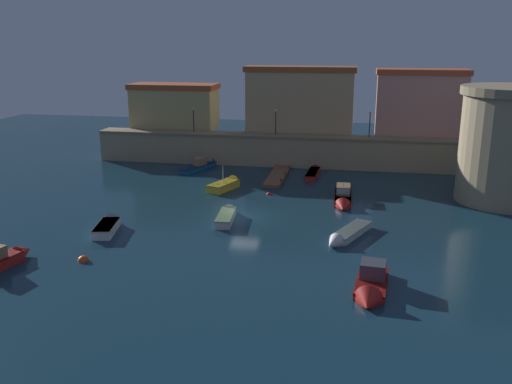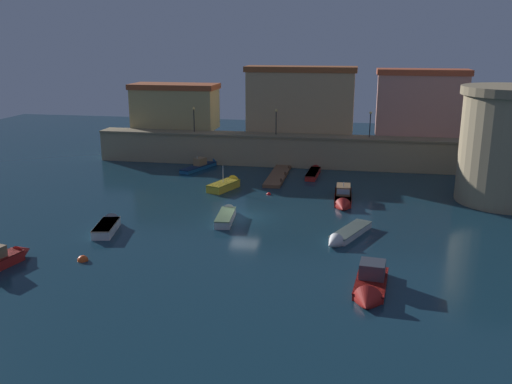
{
  "view_description": "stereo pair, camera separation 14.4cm",
  "coord_description": "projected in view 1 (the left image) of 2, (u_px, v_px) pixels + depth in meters",
  "views": [
    {
      "loc": [
        9.53,
        -45.92,
        15.34
      ],
      "look_at": [
        0.0,
        5.57,
        0.84
      ],
      "focal_mm": 38.81,
      "sensor_mm": 36.0,
      "label": 1
    },
    {
      "loc": [
        9.67,
        -45.9,
        15.34
      ],
      "look_at": [
        0.0,
        5.57,
        0.84
      ],
      "focal_mm": 38.81,
      "sensor_mm": 36.0,
      "label": 2
    }
  ],
  "objects": [
    {
      "name": "ground_plane",
      "position": [
        245.0,
        217.0,
        49.28
      ],
      "size": [
        121.06,
        121.06,
        0.0
      ],
      "primitive_type": "plane",
      "color": "#112D3D"
    },
    {
      "name": "quay_wall",
      "position": [
        279.0,
        150.0,
        69.17
      ],
      "size": [
        46.69,
        3.04,
        3.91
      ],
      "color": "#9E8966",
      "rests_on": "ground"
    },
    {
      "name": "old_town_backdrop",
      "position": [
        296.0,
        103.0,
        70.66
      ],
      "size": [
        42.99,
        5.07,
        8.39
      ],
      "color": "tan",
      "rests_on": "ground"
    },
    {
      "name": "fortress_tower",
      "position": [
        509.0,
        145.0,
        52.66
      ],
      "size": [
        9.71,
        9.71,
        11.13
      ],
      "color": "#9E8966",
      "rests_on": "ground"
    },
    {
      "name": "pier_dock",
      "position": [
        278.0,
        176.0,
        63.55
      ],
      "size": [
        1.87,
        9.86,
        0.7
      ],
      "color": "brown",
      "rests_on": "ground"
    },
    {
      "name": "quay_lamp_0",
      "position": [
        193.0,
        115.0,
        70.03
      ],
      "size": [
        0.32,
        0.32,
        3.11
      ],
      "color": "black",
      "rests_on": "quay_wall"
    },
    {
      "name": "quay_lamp_1",
      "position": [
        276.0,
        117.0,
        68.17
      ],
      "size": [
        0.32,
        0.32,
        3.14
      ],
      "color": "black",
      "rests_on": "quay_wall"
    },
    {
      "name": "quay_lamp_2",
      "position": [
        370.0,
        120.0,
        66.18
      ],
      "size": [
        0.32,
        0.32,
        3.11
      ],
      "color": "black",
      "rests_on": "quay_wall"
    },
    {
      "name": "moored_boat_0",
      "position": [
        2.0,
        259.0,
        38.52
      ],
      "size": [
        2.34,
        5.58,
        1.78
      ],
      "rotation": [
        0.0,
        0.0,
        1.36
      ],
      "color": "red",
      "rests_on": "ground"
    },
    {
      "name": "moored_boat_1",
      "position": [
        345.0,
        235.0,
        43.89
      ],
      "size": [
        3.91,
        6.66,
        1.32
      ],
      "rotation": [
        0.0,
        0.0,
        -1.98
      ],
      "color": "silver",
      "rests_on": "ground"
    },
    {
      "name": "moored_boat_2",
      "position": [
        227.0,
        184.0,
        58.88
      ],
      "size": [
        3.29,
        5.31,
        2.97
      ],
      "rotation": [
        0.0,
        0.0,
        1.21
      ],
      "color": "gold",
      "rests_on": "ground"
    },
    {
      "name": "moored_boat_3",
      "position": [
        371.0,
        287.0,
        34.54
      ],
      "size": [
        2.43,
        6.09,
        2.14
      ],
      "rotation": [
        0.0,
        0.0,
        -1.67
      ],
      "color": "red",
      "rests_on": "ground"
    },
    {
      "name": "moored_boat_4",
      "position": [
        109.0,
        225.0,
        46.06
      ],
      "size": [
        2.36,
        5.18,
        1.37
      ],
      "rotation": [
        0.0,
        0.0,
        1.76
      ],
      "color": "white",
      "rests_on": "ground"
    },
    {
      "name": "moored_boat_5",
      "position": [
        343.0,
        198.0,
        53.73
      ],
      "size": [
        1.77,
        7.19,
        2.34
      ],
      "rotation": [
        0.0,
        0.0,
        -1.55
      ],
      "color": "red",
      "rests_on": "ground"
    },
    {
      "name": "moored_boat_6",
      "position": [
        203.0,
        165.0,
        68.3
      ],
      "size": [
        3.7,
        7.27,
        2.06
      ],
      "rotation": [
        0.0,
        0.0,
        1.22
      ],
      "color": "#195689",
      "rests_on": "ground"
    },
    {
      "name": "moored_boat_7",
      "position": [
        314.0,
        172.0,
        64.81
      ],
      "size": [
        1.42,
        6.55,
        1.06
      ],
      "rotation": [
        0.0,
        0.0,
        1.52
      ],
      "color": "red",
      "rests_on": "ground"
    },
    {
      "name": "moored_boat_8",
      "position": [
        227.0,
        215.0,
        48.78
      ],
      "size": [
        1.75,
        5.62,
        1.21
      ],
      "rotation": [
        0.0,
        0.0,
        1.66
      ],
      "color": "silver",
      "rests_on": "ground"
    },
    {
      "name": "mooring_buoy_0",
      "position": [
        269.0,
        195.0,
        56.54
      ],
      "size": [
        0.47,
        0.47,
        0.47
      ],
      "primitive_type": "sphere",
      "color": "red",
      "rests_on": "ground"
    },
    {
      "name": "mooring_buoy_1",
      "position": [
        83.0,
        261.0,
        39.65
      ],
      "size": [
        0.78,
        0.78,
        0.78
      ],
      "primitive_type": "sphere",
      "color": "#EA4C19",
      "rests_on": "ground"
    }
  ]
}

